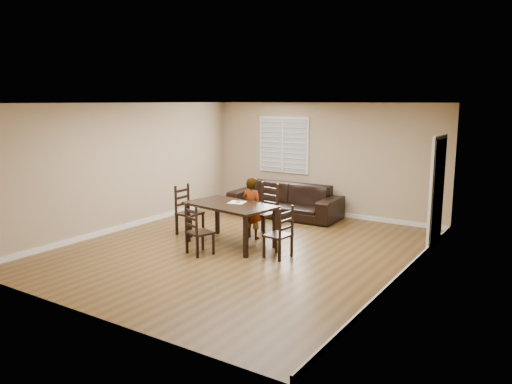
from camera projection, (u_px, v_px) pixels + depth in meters
ground at (242, 249)px, 9.37m from camera, size 7.00×7.00×0.00m
room at (249, 152)px, 9.17m from camera, size 6.04×7.04×2.72m
dining_table at (230, 208)px, 9.51m from camera, size 1.84×1.22×0.80m
chair_near at (268, 211)px, 10.35m from camera, size 0.56×0.54×1.07m
chair_far at (194, 232)px, 8.92m from camera, size 0.52×0.50×0.93m
chair_left at (185, 211)px, 10.39m from camera, size 0.44×0.47×1.03m
chair_right at (283, 235)px, 8.72m from camera, size 0.44×0.46×0.94m
child at (252, 208)px, 9.98m from camera, size 0.47×0.32×1.24m
napkin at (237, 202)px, 9.64m from camera, size 0.37×0.37×0.00m
donut at (238, 201)px, 9.62m from camera, size 0.10×0.10×0.04m
sofa at (285, 200)px, 11.93m from camera, size 2.71×1.14×0.78m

